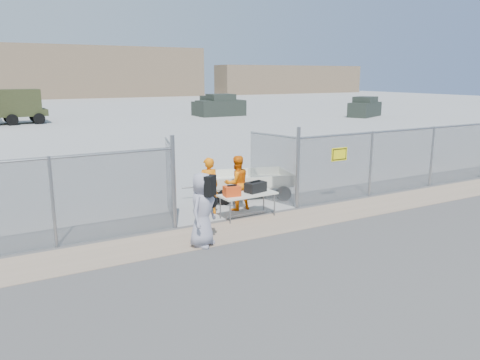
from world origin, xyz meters
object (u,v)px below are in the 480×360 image
visitor (202,210)px  security_worker_right (237,183)px  folding_table (248,206)px  security_worker_left (208,186)px  utility_trailer (248,184)px

visitor → security_worker_right: bearing=7.9°
security_worker_right → visitor: bearing=47.2°
security_worker_right → folding_table: bearing=83.3°
security_worker_left → visitor: size_ratio=0.94×
security_worker_left → utility_trailer: size_ratio=0.47×
utility_trailer → security_worker_left: bearing=-134.5°
security_worker_right → security_worker_left: bearing=2.1°
security_worker_right → utility_trailer: security_worker_right is taller
security_worker_left → visitor: bearing=69.7°
folding_table → utility_trailer: (1.17, 2.04, 0.09)m
security_worker_right → utility_trailer: size_ratio=0.46×
folding_table → utility_trailer: bearing=57.9°
security_worker_left → utility_trailer: (2.01, 1.20, -0.41)m
security_worker_left → visitor: 2.59m
utility_trailer → security_worker_right: bearing=-117.2°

